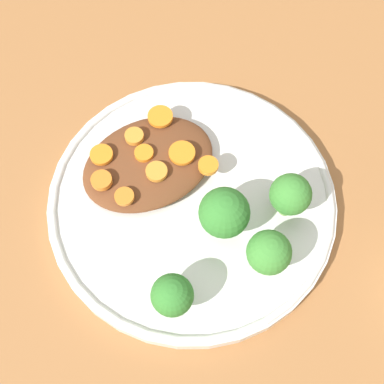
% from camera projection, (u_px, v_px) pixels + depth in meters
% --- Properties ---
extents(ground_plane, '(4.00, 4.00, 0.00)m').
position_uv_depth(ground_plane, '(192.00, 205.00, 0.54)').
color(ground_plane, '#9E6638').
extents(plate, '(0.28, 0.28, 0.02)m').
position_uv_depth(plate, '(192.00, 201.00, 0.53)').
color(plate, silver).
rests_on(plate, ground_plane).
extents(stew_mound, '(0.14, 0.10, 0.02)m').
position_uv_depth(stew_mound, '(148.00, 163.00, 0.53)').
color(stew_mound, brown).
rests_on(stew_mound, plate).
extents(broccoli_floret_0, '(0.05, 0.05, 0.06)m').
position_uv_depth(broccoli_floret_0, '(224.00, 213.00, 0.48)').
color(broccoli_floret_0, '#759E51').
rests_on(broccoli_floret_0, plate).
extents(broccoli_floret_1, '(0.04, 0.04, 0.06)m').
position_uv_depth(broccoli_floret_1, '(290.00, 195.00, 0.49)').
color(broccoli_floret_1, '#759E51').
rests_on(broccoli_floret_1, plate).
extents(broccoli_floret_2, '(0.04, 0.04, 0.05)m').
position_uv_depth(broccoli_floret_2, '(172.00, 296.00, 0.45)').
color(broccoli_floret_2, '#7FA85B').
rests_on(broccoli_floret_2, plate).
extents(broccoli_floret_3, '(0.04, 0.04, 0.05)m').
position_uv_depth(broccoli_floret_3, '(269.00, 253.00, 0.47)').
color(broccoli_floret_3, '#7FA85B').
rests_on(broccoli_floret_3, plate).
extents(carrot_slice_0, '(0.02, 0.02, 0.00)m').
position_uv_depth(carrot_slice_0, '(157.00, 172.00, 0.51)').
color(carrot_slice_0, orange).
rests_on(carrot_slice_0, stew_mound).
extents(carrot_slice_1, '(0.02, 0.02, 0.01)m').
position_uv_depth(carrot_slice_1, '(134.00, 136.00, 0.53)').
color(carrot_slice_1, orange).
rests_on(carrot_slice_1, stew_mound).
extents(carrot_slice_2, '(0.03, 0.03, 0.00)m').
position_uv_depth(carrot_slice_2, '(182.00, 153.00, 0.52)').
color(carrot_slice_2, orange).
rests_on(carrot_slice_2, stew_mound).
extents(carrot_slice_3, '(0.02, 0.02, 0.00)m').
position_uv_depth(carrot_slice_3, '(124.00, 196.00, 0.50)').
color(carrot_slice_3, orange).
rests_on(carrot_slice_3, stew_mound).
extents(carrot_slice_4, '(0.02, 0.02, 0.01)m').
position_uv_depth(carrot_slice_4, '(208.00, 165.00, 0.52)').
color(carrot_slice_4, orange).
rests_on(carrot_slice_4, stew_mound).
extents(carrot_slice_5, '(0.02, 0.02, 0.01)m').
position_uv_depth(carrot_slice_5, '(102.00, 180.00, 0.51)').
color(carrot_slice_5, orange).
rests_on(carrot_slice_5, stew_mound).
extents(carrot_slice_6, '(0.03, 0.03, 0.00)m').
position_uv_depth(carrot_slice_6, '(160.00, 117.00, 0.54)').
color(carrot_slice_6, orange).
rests_on(carrot_slice_6, stew_mound).
extents(carrot_slice_7, '(0.02, 0.02, 0.00)m').
position_uv_depth(carrot_slice_7, '(144.00, 153.00, 0.52)').
color(carrot_slice_7, orange).
rests_on(carrot_slice_7, stew_mound).
extents(carrot_slice_8, '(0.02, 0.02, 0.00)m').
position_uv_depth(carrot_slice_8, '(101.00, 155.00, 0.52)').
color(carrot_slice_8, orange).
rests_on(carrot_slice_8, stew_mound).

